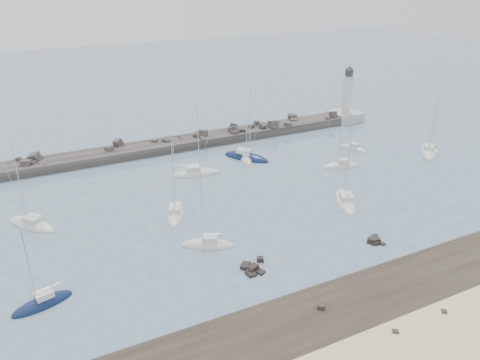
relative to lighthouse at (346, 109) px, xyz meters
name	(u,v)px	position (x,y,z in m)	size (l,w,h in m)	color
ground	(252,229)	(-47.00, -38.00, -3.09)	(400.00, 400.00, 0.00)	slate
rock_shelf	(344,318)	(-47.06, -60.00, -3.09)	(140.00, 12.00, 1.66)	black
rock_cluster_near	(252,269)	(-51.87, -47.38, -2.97)	(3.93, 3.62, 1.52)	black
rock_cluster_far	(375,241)	(-33.10, -49.08, -2.97)	(2.93, 3.08, 1.17)	black
breakwater	(133,153)	(-54.91, 0.00, -2.78)	(115.00, 7.66, 5.40)	#322E2C
lighthouse	(346,109)	(0.00, 0.00, 0.00)	(7.00, 7.00, 14.60)	#A3A39E
sailboat_1	(32,225)	(-76.33, -22.45, -2.95)	(7.82, 9.00, 14.46)	silver
sailboat_2	(43,304)	(-76.67, -42.69, -2.94)	(7.31, 3.81, 11.36)	#101E42
sailboat_3	(175,214)	(-55.74, -28.81, -2.94)	(5.85, 8.93, 13.67)	silver
sailboat_4	(195,174)	(-47.05, -15.35, -2.95)	(9.75, 4.71, 14.77)	silver
sailboat_5	(208,245)	(-54.74, -39.53, -2.94)	(7.72, 5.75, 12.14)	silver
sailboat_6	(246,159)	(-35.21, -13.07, -2.96)	(3.70, 6.90, 10.57)	silver
sailboat_7	(345,202)	(-29.17, -37.40, -2.94)	(6.72, 9.74, 14.89)	silver
sailboat_8	(246,158)	(-34.72, -12.28, -2.94)	(8.26, 9.96, 15.81)	#101E42
sailboat_9	(341,167)	(-20.33, -24.76, -2.94)	(7.92, 4.39, 12.22)	silver
sailboat_10	(353,149)	(-11.67, -17.75, -2.96)	(3.93, 6.85, 10.50)	silver
sailboat_11	(428,153)	(0.72, -26.94, -2.95)	(8.01, 8.30, 13.96)	silver
sailboat_12	(430,149)	(3.00, -25.46, -2.96)	(3.17, 6.04, 9.38)	silver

